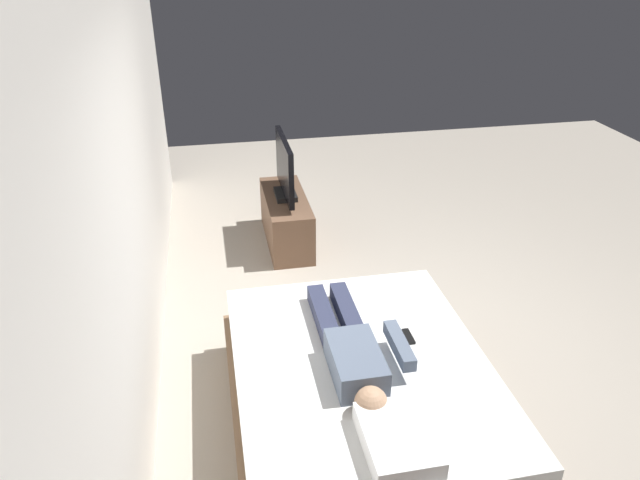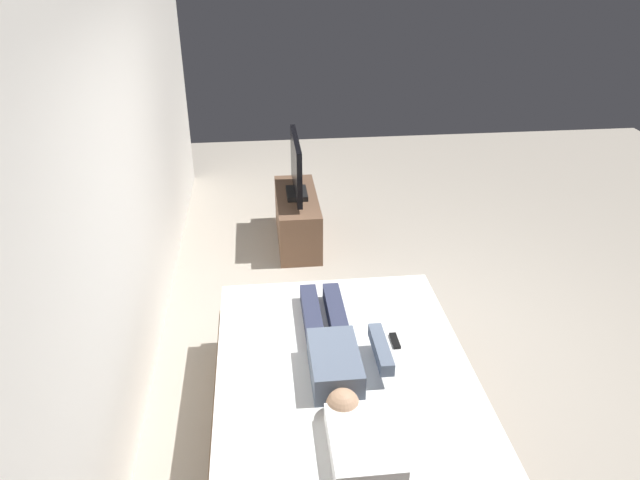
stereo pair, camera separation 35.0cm
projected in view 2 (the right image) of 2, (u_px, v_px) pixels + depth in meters
ground_plane at (397, 341)px, 4.60m from camera, size 10.00×10.00×0.00m
back_wall at (132, 162)px, 4.12m from camera, size 6.40×0.10×2.80m
bed at (343, 399)px, 3.66m from camera, size 1.99×1.59×0.54m
pillow at (364, 444)px, 2.91m from camera, size 0.48×0.34×0.12m
person at (334, 351)px, 3.51m from camera, size 1.26×0.46×0.18m
remote at (395, 341)px, 3.72m from camera, size 0.15×0.04×0.02m
tv_stand at (297, 218)px, 5.96m from camera, size 1.10×0.40×0.50m
tv at (296, 169)px, 5.71m from camera, size 0.88×0.20×0.59m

